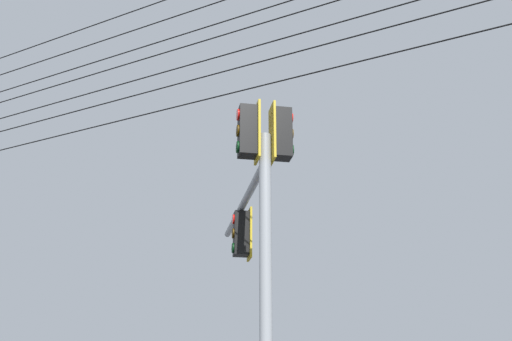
# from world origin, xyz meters

# --- Properties ---
(signal_mast_assembly) EXTENTS (2.86, 4.45, 6.83)m
(signal_mast_assembly) POSITION_xyz_m (0.67, -0.67, 4.84)
(signal_mast_assembly) COLOR gray
(signal_mast_assembly) RESTS_ON ground
(overhead_wire_span) EXTENTS (28.88, 4.93, 3.38)m
(overhead_wire_span) POSITION_xyz_m (1.62, -0.26, 8.54)
(overhead_wire_span) COLOR black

